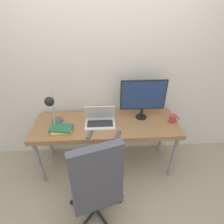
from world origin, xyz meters
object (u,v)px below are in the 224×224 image
object	(u,v)px
monitor	(143,96)
book_stack	(61,129)
laptop	(100,120)
mug	(173,119)
office_chair	(95,183)
desk_lamp	(51,106)

from	to	relation	value
monitor	book_stack	world-z (taller)	monitor
laptop	mug	bearing A→B (deg)	-0.88
laptop	mug	distance (m)	0.91
office_chair	mug	xyz separation A→B (m)	(0.96, 0.74, 0.17)
book_stack	mug	bearing A→B (deg)	4.59
office_chair	book_stack	bearing A→B (deg)	122.25
desk_lamp	book_stack	size ratio (longest dim) A/B	1.53
office_chair	mug	bearing A→B (deg)	37.87
office_chair	desk_lamp	bearing A→B (deg)	123.99
office_chair	book_stack	xyz separation A→B (m)	(-0.40, 0.63, 0.14)
laptop	office_chair	xyz separation A→B (m)	(-0.05, -0.76, -0.17)
laptop	office_chair	world-z (taller)	office_chair
laptop	desk_lamp	size ratio (longest dim) A/B	0.88
monitor	book_stack	bearing A→B (deg)	-166.39
desk_lamp	office_chair	distance (m)	0.96
laptop	monitor	distance (m)	0.60
laptop	desk_lamp	distance (m)	0.59
laptop	book_stack	size ratio (longest dim) A/B	1.35
laptop	mug	world-z (taller)	laptop
desk_lamp	book_stack	xyz separation A→B (m)	(0.09, -0.09, -0.26)
monitor	desk_lamp	xyz separation A→B (m)	(-1.07, -0.15, -0.02)
desk_lamp	mug	distance (m)	1.46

